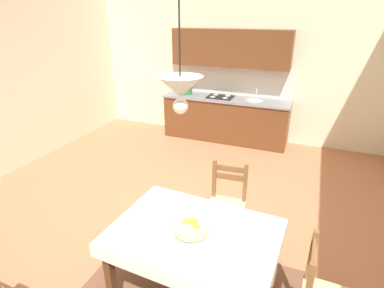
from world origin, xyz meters
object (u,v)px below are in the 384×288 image
at_px(fruit_bowl, 191,227).
at_px(pendant_lamp, 180,88).
at_px(kitchen_cabinetry, 226,99).
at_px(dining_table, 194,242).
at_px(dining_chair_kitchen_side, 226,205).

xyz_separation_m(fruit_bowl, pendant_lamp, (-0.07, -0.03, 1.18)).
relative_size(kitchen_cabinetry, pendant_lamp, 3.18).
distance_m(kitchen_cabinetry, dining_table, 4.05).
relative_size(dining_chair_kitchen_side, fruit_bowl, 3.10).
bearing_deg(dining_table, fruit_bowl, -121.83).
distance_m(dining_table, fruit_bowl, 0.18).
bearing_deg(kitchen_cabinetry, dining_table, -77.71).
xyz_separation_m(dining_chair_kitchen_side, fruit_bowl, (-0.05, -0.95, 0.37)).
bearing_deg(fruit_bowl, dining_table, 58.17).
bearing_deg(dining_table, dining_chair_kitchen_side, 88.00).
xyz_separation_m(kitchen_cabinetry, dining_table, (0.86, -3.95, -0.22)).
bearing_deg(dining_table, pendant_lamp, -144.01).
bearing_deg(pendant_lamp, dining_chair_kitchen_side, 83.30).
height_order(dining_table, fruit_bowl, fruit_bowl).
height_order(dining_table, pendant_lamp, pendant_lamp).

